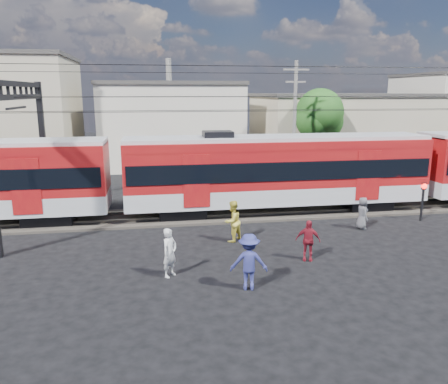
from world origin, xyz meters
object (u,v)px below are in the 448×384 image
Objects in this scene: pedestrian_a at (170,253)px; pedestrian_c at (249,262)px; commuter_train at (281,169)px; crossing_signal at (423,194)px.

pedestrian_c is at bearing -77.57° from pedestrian_a.
commuter_train is 9.92m from pedestrian_a.
pedestrian_a is 0.89× the size of crossing_signal.
crossing_signal reaches higher than pedestrian_c.
commuter_train is at bearing 2.84° from pedestrian_a.
pedestrian_c reaches higher than pedestrian_a.
commuter_train is 25.30× the size of crossing_signal.
commuter_train is at bearing 157.98° from crossing_signal.
pedestrian_c is (-3.77, -9.00, -1.44)m from commuter_train.
crossing_signal reaches higher than pedestrian_a.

